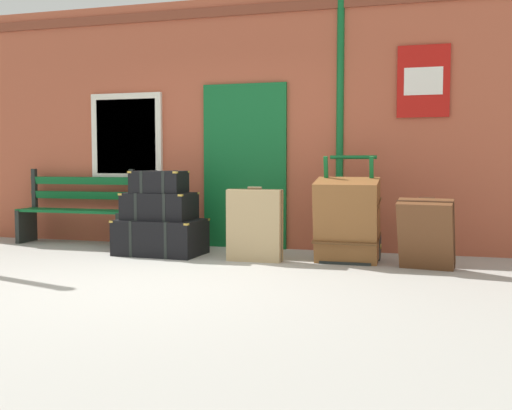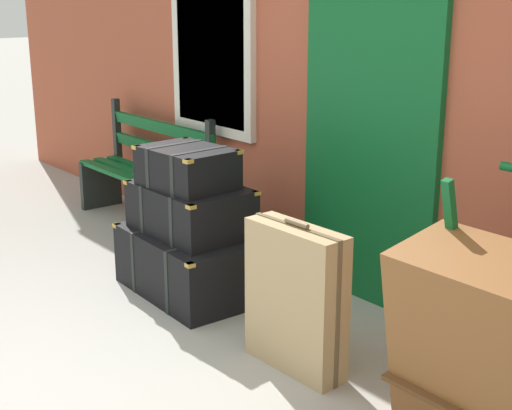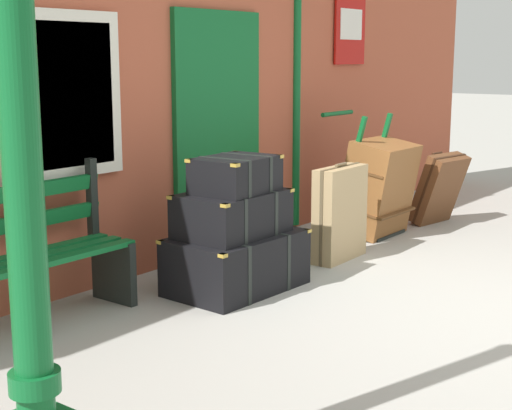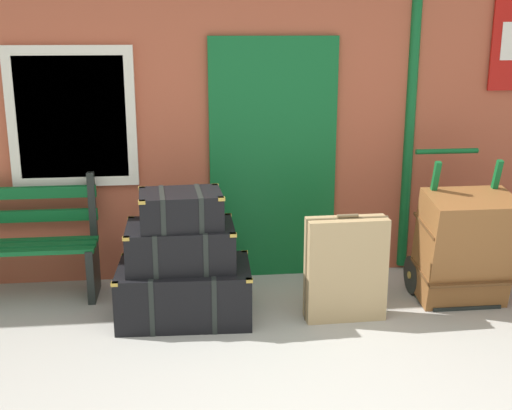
{
  "view_description": "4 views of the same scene",
  "coord_description": "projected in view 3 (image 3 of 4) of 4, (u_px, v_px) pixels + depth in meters",
  "views": [
    {
      "loc": [
        2.49,
        -5.01,
        1.11
      ],
      "look_at": [
        0.49,
        1.86,
        0.6
      ],
      "focal_mm": 42.51,
      "sensor_mm": 36.0,
      "label": 1
    },
    {
      "loc": [
        3.27,
        -1.0,
        1.96
      ],
      "look_at": [
        -0.03,
        1.68,
        0.73
      ],
      "focal_mm": 51.53,
      "sensor_mm": 36.0,
      "label": 2
    },
    {
      "loc": [
        -4.92,
        -1.88,
        1.71
      ],
      "look_at": [
        -0.17,
        1.75,
        0.56
      ],
      "focal_mm": 53.95,
      "sensor_mm": 36.0,
      "label": 3
    },
    {
      "loc": [
        -0.61,
        -3.14,
        2.18
      ],
      "look_at": [
        -0.03,
        1.95,
        0.78
      ],
      "focal_mm": 46.22,
      "sensor_mm": 36.0,
      "label": 4
    }
  ],
  "objects": [
    {
      "name": "porters_trolley",
      "position": [
        362.0,
        206.0,
        7.56
      ],
      "size": [
        0.71,
        0.66,
        1.18
      ],
      "color": "black",
      "rests_on": "ground"
    },
    {
      "name": "suitcase_umber",
      "position": [
        439.0,
        189.0,
        7.94
      ],
      "size": [
        0.6,
        0.48,
        0.75
      ],
      "color": "brown",
      "rests_on": "ground"
    },
    {
      "name": "platform_bench",
      "position": [
        15.0,
        262.0,
        4.83
      ],
      "size": [
        1.6,
        0.43,
        1.01
      ],
      "color": "#0F5B28",
      "rests_on": "ground"
    },
    {
      "name": "lamp_post",
      "position": [
        26.0,
        231.0,
        2.69
      ],
      "size": [
        0.28,
        0.28,
        2.94
      ],
      "color": "#0F5B28",
      "rests_on": "ground"
    },
    {
      "name": "ground_plane",
      "position": [
        473.0,
        310.0,
        5.29
      ],
      "size": [
        60.0,
        60.0,
        0.0
      ],
      "primitive_type": "plane",
      "color": "#A3A099"
    },
    {
      "name": "steamer_trunk_top",
      "position": [
        236.0,
        175.0,
        5.58
      ],
      "size": [
        0.63,
        0.48,
        0.27
      ],
      "color": "black",
      "rests_on": "steamer_trunk_middle"
    },
    {
      "name": "large_brown_trunk",
      "position": [
        379.0,
        187.0,
        7.41
      ],
      "size": [
        0.7,
        0.58,
        0.94
      ],
      "color": "brown",
      "rests_on": "ground"
    },
    {
      "name": "steamer_trunk_middle",
      "position": [
        232.0,
        213.0,
        5.64
      ],
      "size": [
        0.81,
        0.55,
        0.33
      ],
      "color": "black",
      "rests_on": "steamer_trunk_base"
    },
    {
      "name": "brick_facade",
      "position": [
        189.0,
        70.0,
        6.53
      ],
      "size": [
        10.4,
        0.35,
        3.2
      ],
      "color": "#AD5138",
      "rests_on": "ground"
    },
    {
      "name": "suitcase_caramel",
      "position": [
        340.0,
        213.0,
        6.54
      ],
      "size": [
        0.62,
        0.21,
        0.84
      ],
      "color": "tan",
      "rests_on": "ground"
    },
    {
      "name": "steamer_trunk_base",
      "position": [
        236.0,
        262.0,
        5.71
      ],
      "size": [
        1.03,
        0.69,
        0.43
      ],
      "color": "black",
      "rests_on": "ground"
    }
  ]
}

